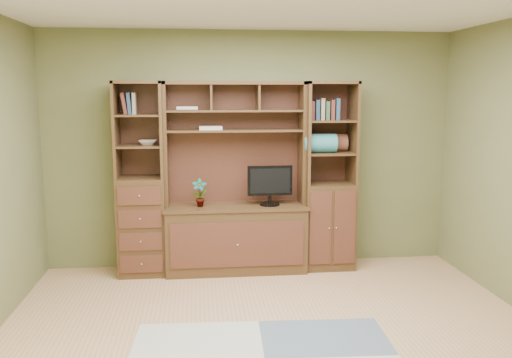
{
  "coord_description": "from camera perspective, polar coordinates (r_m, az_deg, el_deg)",
  "views": [
    {
      "loc": [
        -0.59,
        -3.97,
        1.94
      ],
      "look_at": [
        -0.02,
        1.2,
        1.1
      ],
      "focal_mm": 38.0,
      "sensor_mm": 36.0,
      "label": 1
    }
  ],
  "objects": [
    {
      "name": "blanket_red",
      "position": [
        6.04,
        7.9,
        3.81
      ],
      "size": [
        0.34,
        0.19,
        0.19
      ],
      "primitive_type": "cube",
      "color": "brown",
      "rests_on": "right_tower"
    },
    {
      "name": "room",
      "position": [
        4.07,
        2.18,
        0.09
      ],
      "size": [
        4.6,
        4.1,
        2.64
      ],
      "color": "tan",
      "rests_on": "ground"
    },
    {
      "name": "magazines",
      "position": [
        5.81,
        -4.8,
        5.39
      ],
      "size": [
        0.24,
        0.18,
        0.04
      ],
      "primitive_type": "cube",
      "color": "beige",
      "rests_on": "center_hutch"
    },
    {
      "name": "orchid",
      "position": [
        5.77,
        -5.97,
        -1.46
      ],
      "size": [
        0.16,
        0.11,
        0.3
      ],
      "primitive_type": "imported",
      "color": "#9B4534",
      "rests_on": "center_hutch"
    },
    {
      "name": "bowl",
      "position": [
        5.8,
        -11.32,
        3.79
      ],
      "size": [
        0.19,
        0.19,
        0.05
      ],
      "primitive_type": "imported",
      "color": "beige",
      "rests_on": "left_tower"
    },
    {
      "name": "center_hutch",
      "position": [
        5.8,
        -2.17,
        0.08
      ],
      "size": [
        1.54,
        0.53,
        2.05
      ],
      "primitive_type": "cube",
      "color": "#452D18",
      "rests_on": "ground"
    },
    {
      "name": "monitor",
      "position": [
        5.8,
        1.47,
        0.09
      ],
      "size": [
        0.49,
        0.22,
        0.59
      ],
      "primitive_type": "cube",
      "rotation": [
        0.0,
        0.0,
        0.02
      ],
      "color": "black",
      "rests_on": "center_hutch"
    },
    {
      "name": "blanket_teal",
      "position": [
        5.87,
        6.71,
        3.76
      ],
      "size": [
        0.35,
        0.2,
        0.2
      ],
      "primitive_type": "cube",
      "color": "teal",
      "rests_on": "right_tower"
    },
    {
      "name": "left_tower",
      "position": [
        5.85,
        -12.01,
        -0.03
      ],
      "size": [
        0.5,
        0.45,
        2.05
      ],
      "primitive_type": "cube",
      "color": "#452D18",
      "rests_on": "ground"
    },
    {
      "name": "right_tower",
      "position": [
        5.99,
        7.63,
        0.31
      ],
      "size": [
        0.55,
        0.45,
        2.05
      ],
      "primitive_type": "cube",
      "color": "#452D18",
      "rests_on": "ground"
    }
  ]
}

